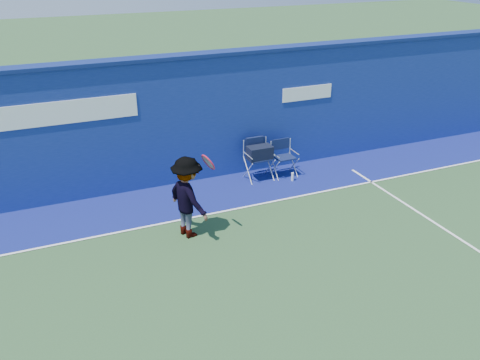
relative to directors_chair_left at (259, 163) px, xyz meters
name	(u,v)px	position (x,y,z in m)	size (l,w,h in m)	color
ground	(261,305)	(-2.04, -4.49, -0.43)	(80.00, 80.00, 0.00)	#2A4B28
stadium_wall	(168,121)	(-2.04, 0.71, 1.12)	(24.00, 0.50, 3.08)	navy
out_of_bounds_strip	(185,199)	(-2.04, -0.39, -0.43)	(24.00, 1.80, 0.01)	navy
court_lines	(246,284)	(-2.04, -3.89, -0.42)	(24.00, 12.00, 0.01)	white
directors_chair_left	(259,163)	(0.00, 0.00, 0.00)	(0.60, 0.56, 1.02)	silver
directors_chair_right	(284,165)	(0.67, -0.06, -0.15)	(0.54, 0.49, 0.91)	silver
water_bottle	(293,177)	(0.72, -0.45, -0.32)	(0.07, 0.07, 0.22)	silver
tennis_player	(188,197)	(-2.42, -1.90, 0.40)	(1.00, 1.22, 1.73)	#EA4738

